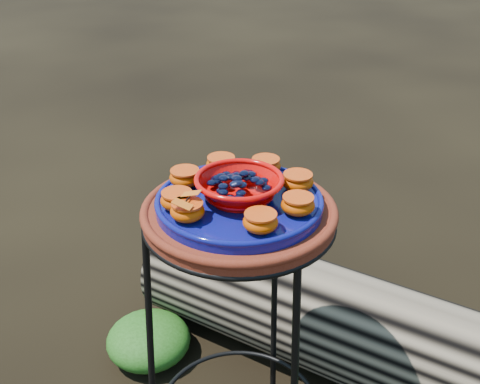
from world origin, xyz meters
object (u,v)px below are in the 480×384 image
at_px(terracotta_saucer, 239,215).
at_px(red_bowl, 239,188).
at_px(driftwood_log, 422,354).
at_px(cobalt_plate, 239,203).
at_px(plant_stand, 239,349).

height_order(terracotta_saucer, red_bowl, red_bowl).
distance_m(terracotta_saucer, driftwood_log, 0.77).
bearing_deg(red_bowl, cobalt_plate, 0.00).
relative_size(terracotta_saucer, driftwood_log, 0.23).
bearing_deg(cobalt_plate, red_bowl, 0.00).
xyz_separation_m(plant_stand, terracotta_saucer, (0.00, 0.00, 0.37)).
bearing_deg(cobalt_plate, terracotta_saucer, 0.00).
xyz_separation_m(terracotta_saucer, cobalt_plate, (0.00, 0.00, 0.03)).
bearing_deg(terracotta_saucer, driftwood_log, 45.90).
distance_m(cobalt_plate, red_bowl, 0.04).
bearing_deg(plant_stand, driftwood_log, 45.90).
bearing_deg(plant_stand, red_bowl, 0.00).
distance_m(cobalt_plate, driftwood_log, 0.79).
bearing_deg(driftwood_log, plant_stand, -134.10).
height_order(cobalt_plate, driftwood_log, cobalt_plate).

